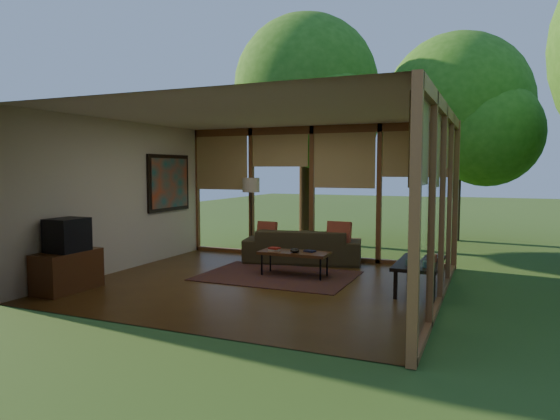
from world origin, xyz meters
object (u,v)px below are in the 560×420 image
at_px(sofa, 303,246).
at_px(media_cabinet, 68,271).
at_px(floor_lamp, 251,189).
at_px(television, 67,235).
at_px(side_console, 418,264).
at_px(coffee_table, 294,254).

relative_size(sofa, media_cabinet, 2.26).
relative_size(sofa, floor_lamp, 1.37).
height_order(sofa, television, television).
bearing_deg(side_console, media_cabinet, -157.18).
xyz_separation_m(sofa, television, (-2.44, -3.54, 0.52)).
bearing_deg(media_cabinet, side_console, 22.82).
relative_size(television, coffee_table, 0.46).
height_order(sofa, media_cabinet, sofa).
xyz_separation_m(sofa, media_cabinet, (-2.46, -3.54, -0.03)).
relative_size(media_cabinet, television, 1.82).
distance_m(sofa, coffee_table, 1.29).
bearing_deg(side_console, floor_lamp, 154.18).
xyz_separation_m(sofa, side_console, (2.41, -1.49, 0.08)).
xyz_separation_m(television, floor_lamp, (1.17, 3.83, 0.56)).
bearing_deg(floor_lamp, sofa, -12.81).
height_order(media_cabinet, floor_lamp, floor_lamp).
bearing_deg(television, floor_lamp, 73.05).
xyz_separation_m(floor_lamp, coffee_table, (1.59, -1.54, -1.01)).
height_order(sofa, side_console, sofa).
height_order(coffee_table, side_console, side_console).
xyz_separation_m(floor_lamp, side_console, (3.68, -1.78, -1.00)).
bearing_deg(floor_lamp, media_cabinet, -107.22).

